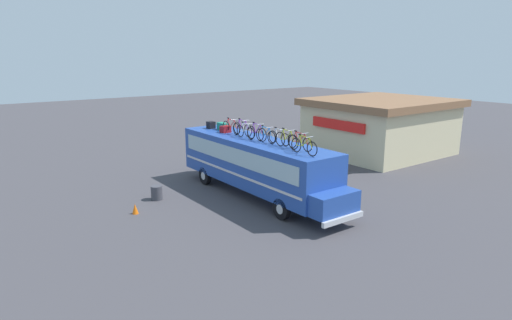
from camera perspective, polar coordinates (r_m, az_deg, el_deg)
The scene contains 17 objects.
ground_plane at distance 24.18m, azimuth -0.21°, elevation -4.55°, with size 120.00×120.00×0.00m, color #423F44.
bus at distance 23.52m, azimuth 0.06°, elevation -0.37°, with size 12.11×2.65×3.13m.
luggage_bag_1 at distance 26.98m, azimuth -5.92°, elevation 4.58°, with size 0.46×0.41×0.42m, color black.
luggage_bag_2 at distance 26.37m, azimuth -4.37°, elevation 4.41°, with size 0.75×0.39×0.43m, color #1E7F66.
luggage_bag_3 at distance 25.49m, azimuth -4.02°, elevation 4.04°, with size 0.46×0.54×0.38m, color maroon.
rooftop_bicycle_1 at distance 25.11m, azimuth -3.28°, elevation 4.33°, with size 1.75×0.44×0.89m.
rooftop_bicycle_2 at distance 24.47m, azimuth -1.80°, elevation 4.14°, with size 1.78×0.44×0.94m.
rooftop_bicycle_3 at distance 23.64m, azimuth -1.40°, elevation 3.75°, with size 1.65×0.44×0.87m.
rooftop_bicycle_4 at distance 23.07m, azimuth 0.08°, elevation 3.58°, with size 1.71×0.44×0.95m.
rooftop_bicycle_5 at distance 22.52m, azimuth 1.25°, elevation 3.24°, with size 1.64×0.44×0.87m.
rooftop_bicycle_6 at distance 21.96m, azimuth 3.02°, elevation 2.96°, with size 1.65×0.44×0.87m.
rooftop_bicycle_7 at distance 21.19m, azimuth 4.03°, elevation 2.65°, with size 1.71×0.44×0.95m.
rooftop_bicycle_8 at distance 20.81m, azimuth 5.73°, elevation 2.35°, with size 1.75×0.44×0.89m.
rooftop_bicycle_9 at distance 19.89m, azimuth 6.28°, elevation 1.82°, with size 1.74×0.44×0.89m.
roadside_building at distance 35.36m, azimuth 15.87°, elevation 4.33°, with size 8.83×10.03×4.24m.
trash_bin at distance 23.88m, azimuth -12.86°, elevation -4.19°, with size 0.60×0.60×0.75m, color #3F3F47.
traffic_cone at distance 22.08m, azimuth -15.53°, elevation -6.17°, with size 0.30×0.30×0.51m, color orange.
Camera 1 is at (18.56, -13.56, 7.53)m, focal length 30.58 mm.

